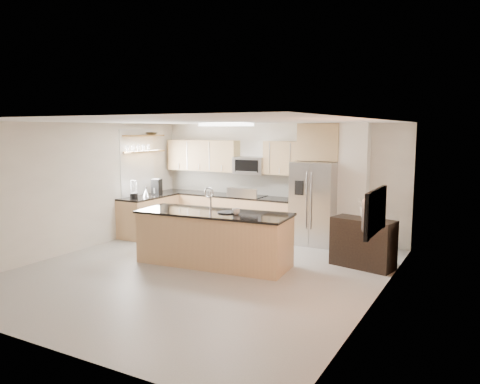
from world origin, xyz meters
The scene contains 27 objects.
floor centered at (0.00, 0.00, 0.00)m, with size 6.50×6.50×0.00m, color #A5A39D.
ceiling centered at (0.00, 0.00, 2.60)m, with size 6.00×6.50×0.02m, color silver.
wall_back centered at (0.00, 3.25, 1.30)m, with size 6.00×0.02×2.60m, color silver.
wall_front centered at (0.00, -3.25, 1.30)m, with size 6.00×0.02×2.60m, color silver.
wall_left centered at (-3.00, 0.00, 1.30)m, with size 0.02×6.50×2.60m, color silver.
wall_right centered at (3.00, 0.00, 1.30)m, with size 0.02×6.50×2.60m, color silver.
back_counter centered at (-1.23, 2.93, 0.47)m, with size 3.55×0.66×1.44m.
left_counter centered at (-2.67, 1.85, 0.46)m, with size 0.66×1.50×0.92m.
range centered at (-0.60, 2.92, 0.47)m, with size 0.76×0.64×1.14m.
upper_cabinets centered at (-1.30, 3.09, 1.83)m, with size 3.50×0.33×0.75m.
microwave centered at (-0.60, 3.04, 1.63)m, with size 0.76×0.40×0.40m.
refrigerator centered at (1.06, 2.87, 0.89)m, with size 0.92×0.78×1.78m.
partition_column centered at (1.82, 3.10, 1.30)m, with size 0.60×0.30×2.60m, color white.
window centered at (-2.98, 1.85, 1.65)m, with size 0.04×1.15×1.65m.
shelf_lower centered at (-2.85, 1.95, 1.95)m, with size 0.30×1.20×0.04m, color olive.
shelf_upper centered at (-2.85, 1.95, 2.32)m, with size 0.30×1.20×0.04m, color olive.
ceiling_fixture centered at (-0.40, 1.60, 2.56)m, with size 1.00×0.50×0.06m, color white.
island centered at (-0.02, 0.50, 0.49)m, with size 2.90×1.26×1.40m.
credenza centered at (2.42, 1.63, 0.44)m, with size 1.11×0.46×0.89m, color black.
cup centered at (0.45, 0.48, 1.03)m, with size 0.14×0.14×0.11m, color silver.
platter centered at (0.24, 0.55, 0.98)m, with size 0.36×0.36×0.02m, color black.
blender centered at (-2.67, 1.37, 1.10)m, with size 0.18×0.18×0.41m.
kettle centered at (-2.62, 1.73, 1.02)m, with size 0.18×0.18×0.23m.
coffee_maker centered at (-2.69, 2.20, 1.09)m, with size 0.25×0.28×0.36m.
bowl centered at (-2.85, 2.27, 2.38)m, with size 0.33×0.33×0.08m, color #A6A5A8.
flower_vase centered at (2.49, 1.68, 1.25)m, with size 0.66×0.57×0.73m, color white.
television centered at (2.91, -0.20, 1.35)m, with size 1.08×0.14×0.62m, color black.
Camera 1 is at (4.42, -6.60, 2.47)m, focal length 35.00 mm.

